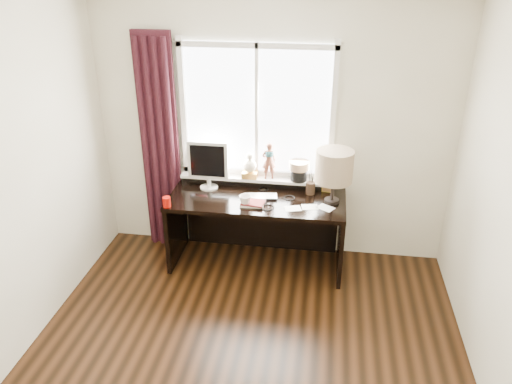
% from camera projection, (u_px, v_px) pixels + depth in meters
% --- Properties ---
extents(ceiling, '(3.50, 4.00, 0.00)m').
position_uv_depth(ceiling, '(229.00, 16.00, 2.53)').
color(ceiling, white).
rests_on(ceiling, wall_back).
extents(wall_back, '(3.50, 0.00, 2.60)m').
position_uv_depth(wall_back, '(272.00, 132.00, 4.88)').
color(wall_back, beige).
rests_on(wall_back, ground).
extents(laptop, '(0.34, 0.24, 0.02)m').
position_uv_depth(laptop, '(261.00, 197.00, 4.80)').
color(laptop, silver).
rests_on(laptop, desk).
extents(mug, '(0.15, 0.15, 0.11)m').
position_uv_depth(mug, '(245.00, 200.00, 4.63)').
color(mug, white).
rests_on(mug, desk).
extents(red_cup, '(0.07, 0.07, 0.10)m').
position_uv_depth(red_cup, '(167.00, 202.00, 4.62)').
color(red_cup, '#9E0901').
rests_on(red_cup, desk).
extents(window, '(1.52, 0.22, 1.40)m').
position_uv_depth(window, '(258.00, 132.00, 4.85)').
color(window, white).
rests_on(window, ground).
extents(curtain, '(0.38, 0.09, 2.25)m').
position_uv_depth(curtain, '(160.00, 147.00, 5.03)').
color(curtain, black).
rests_on(curtain, floor).
extents(desk, '(1.70, 0.70, 0.75)m').
position_uv_depth(desk, '(258.00, 215.00, 4.99)').
color(desk, black).
rests_on(desk, floor).
extents(monitor, '(0.40, 0.18, 0.49)m').
position_uv_depth(monitor, '(208.00, 162.00, 4.88)').
color(monitor, beige).
rests_on(monitor, desk).
extents(notebook_stack, '(0.24, 0.18, 0.03)m').
position_uv_depth(notebook_stack, '(252.00, 203.00, 4.67)').
color(notebook_stack, beige).
rests_on(notebook_stack, desk).
extents(brush_holder, '(0.09, 0.09, 0.25)m').
position_uv_depth(brush_holder, '(310.00, 188.00, 4.86)').
color(brush_holder, black).
rests_on(brush_holder, desk).
extents(icon_frame, '(0.10, 0.03, 0.13)m').
position_uv_depth(icon_frame, '(327.00, 186.00, 4.89)').
color(icon_frame, gold).
rests_on(icon_frame, desk).
extents(table_lamp, '(0.35, 0.35, 0.52)m').
position_uv_depth(table_lamp, '(334.00, 167.00, 4.56)').
color(table_lamp, black).
rests_on(table_lamp, desk).
extents(loose_papers, '(0.48, 0.22, 0.00)m').
position_uv_depth(loose_papers, '(309.00, 208.00, 4.61)').
color(loose_papers, white).
rests_on(loose_papers, desk).
extents(desk_cables, '(0.42, 0.54, 0.01)m').
position_uv_depth(desk_cables, '(273.00, 200.00, 4.76)').
color(desk_cables, black).
rests_on(desk_cables, desk).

